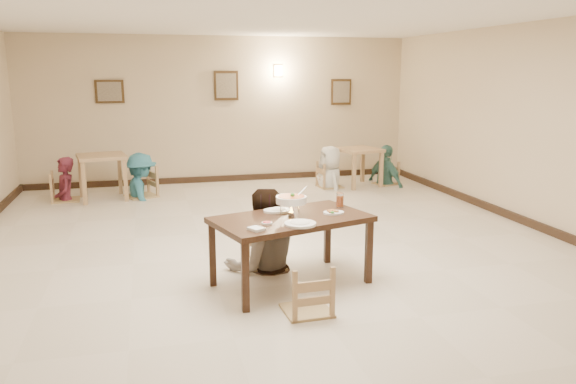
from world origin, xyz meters
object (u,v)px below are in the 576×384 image
object	(u,v)px
bg_chair_lr	(140,168)
bg_diner_d	(387,145)
bg_chair_rl	(330,164)
bg_diner_b	(139,153)
main_diner	(262,189)
bg_table_left	(102,162)
main_table	(291,224)
chair_far	(265,223)
bg_diner_a	(62,157)
curry_warmer	(291,200)
drink_glass	(340,200)
bg_chair_rr	(386,163)
bg_diner_c	(330,146)
bg_table_right	(359,155)
chair_near	(307,265)
bg_chair_ll	(64,174)

from	to	relation	value
bg_chair_lr	bg_diner_d	size ratio (longest dim) A/B	0.66
bg_chair_rl	bg_diner_b	bearing A→B (deg)	84.49
main_diner	bg_table_left	bearing A→B (deg)	-68.42
main_table	chair_far	bearing A→B (deg)	85.56
bg_diner_a	bg_table_left	bearing A→B (deg)	77.71
chair_far	bg_table_left	xyz separation A→B (m)	(-2.12, 4.23, 0.16)
curry_warmer	drink_glass	bearing A→B (deg)	21.14
bg_diner_b	bg_table_left	bearing A→B (deg)	78.61
bg_diner_a	bg_diner_d	world-z (taller)	bg_diner_d
bg_chair_lr	curry_warmer	bearing A→B (deg)	-3.66
bg_chair_rr	bg_diner_c	size ratio (longest dim) A/B	0.53
curry_warmer	bg_chair_rr	bearing A→B (deg)	56.10
bg_chair_rr	bg_diner_d	xyz separation A→B (m)	(-0.00, 0.00, 0.38)
drink_glass	bg_table_right	bearing A→B (deg)	66.27
chair_near	bg_diner_c	xyz separation A→B (m)	(2.11, 5.66, 0.36)
bg_chair_rr	curry_warmer	bearing A→B (deg)	-52.59
chair_far	bg_chair_ll	size ratio (longest dim) A/B	1.05
chair_near	bg_diner_a	world-z (taller)	bg_diner_a
bg_diner_b	bg_diner_d	distance (m)	4.89
bg_diner_c	bg_diner_d	world-z (taller)	bg_diner_c
bg_table_right	bg_diner_d	world-z (taller)	bg_diner_d
main_table	bg_diner_b	bearing A→B (deg)	91.46
main_table	bg_diner_d	bearing A→B (deg)	39.70
chair_near	bg_table_left	distance (m)	6.07
drink_glass	bg_chair_ll	size ratio (longest dim) A/B	0.17
bg_table_right	bg_chair_rl	distance (m)	0.62
chair_far	bg_diner_b	world-z (taller)	bg_diner_b
main_diner	bg_chair_ll	size ratio (longest dim) A/B	1.92
chair_near	bg_chair_rl	world-z (taller)	bg_chair_rl
main_diner	bg_table_left	xyz separation A→B (m)	(-2.08, 4.29, -0.28)
chair_near	curry_warmer	distance (m)	0.92
drink_glass	main_diner	bearing A→B (deg)	159.10
curry_warmer	bg_diner_a	size ratio (longest dim) A/B	0.23
chair_near	bg_diner_b	bearing A→B (deg)	-76.78
chair_far	bg_chair_lr	distance (m)	4.50
chair_far	main_diner	world-z (taller)	main_diner
main_table	chair_far	size ratio (longest dim) A/B	1.73
chair_near	bg_chair_lr	world-z (taller)	bg_chair_lr
bg_chair_lr	bg_diner_a	world-z (taller)	bg_diner_a
chair_near	bg_chair_lr	size ratio (longest dim) A/B	0.88
curry_warmer	bg_diner_d	xyz separation A→B (m)	(3.28, 4.88, -0.11)
bg_table_left	bg_chair_ll	bearing A→B (deg)	177.30
main_table	bg_diner_d	world-z (taller)	bg_diner_d
main_diner	bg_chair_rr	world-z (taller)	main_diner
bg_chair_lr	chair_far	bearing A→B (deg)	-3.05
curry_warmer	bg_diner_b	size ratio (longest dim) A/B	0.22
main_diner	bg_chair_rr	size ratio (longest dim) A/B	2.16
bg_diner_c	main_diner	bearing A→B (deg)	-31.74
drink_glass	bg_diner_b	world-z (taller)	bg_diner_b
bg_table_right	bg_chair_lr	xyz separation A→B (m)	(-4.29, 0.02, -0.09)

